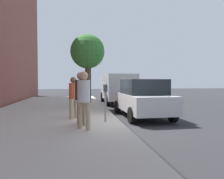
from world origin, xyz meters
TOP-DOWN VIEW (x-y plane):
  - ground_plane at (0.00, 0.00)m, footprint 80.00×80.00m
  - sidewalk_slab at (0.00, 3.00)m, footprint 28.00×6.00m
  - parking_meter at (-0.28, 0.60)m, footprint 0.36×0.12m
  - pedestrian_at_meter at (-0.68, 1.52)m, footprint 0.54×0.40m
  - pedestrian_bystander at (-1.43, 1.44)m, footprint 0.47×0.40m
  - parking_officer at (0.65, 1.80)m, footprint 0.47×0.37m
  - parked_sedan_near at (1.38, -1.35)m, footprint 4.43×2.03m
  - parked_van_far at (7.72, -1.35)m, footprint 5.22×2.16m
  - street_tree at (4.95, 1.01)m, footprint 2.09×2.09m
  - traffic_signal at (7.36, 0.60)m, footprint 0.24×0.44m

SIDE VIEW (x-z plane):
  - ground_plane at x=0.00m, z-range 0.00..0.00m
  - sidewalk_slab at x=0.00m, z-range 0.00..0.15m
  - parked_sedan_near at x=1.38m, z-range 0.01..1.78m
  - parking_officer at x=0.65m, z-range 0.29..2.01m
  - parking_meter at x=-0.28m, z-range 0.46..1.87m
  - pedestrian_bystander at x=-1.43m, z-range 0.33..2.17m
  - parked_van_far at x=7.72m, z-range 0.17..2.35m
  - pedestrian_at_meter at x=-0.68m, z-range 0.33..2.19m
  - traffic_signal at x=7.36m, z-range 0.78..4.38m
  - street_tree at x=4.95m, z-range 1.25..5.65m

